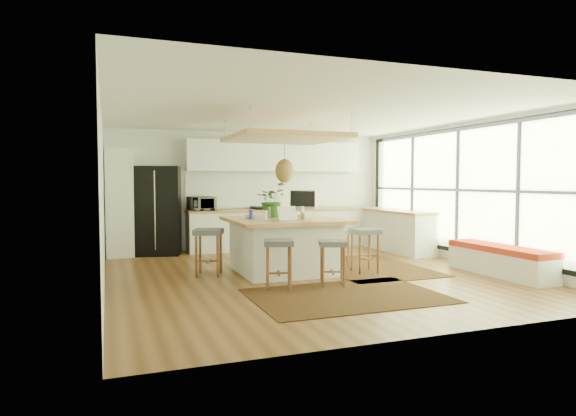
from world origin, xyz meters
name	(u,v)px	position (x,y,z in m)	size (l,w,h in m)	color
floor	(309,274)	(0.00, 0.00, 0.00)	(7.00, 7.00, 0.00)	brown
ceiling	(310,113)	(0.00, 0.00, 2.70)	(7.00, 7.00, 0.00)	white
wall_back	(252,191)	(0.00, 3.50, 1.35)	(6.50, 6.50, 0.00)	white
wall_front	(444,203)	(0.00, -3.50, 1.35)	(6.50, 6.50, 0.00)	white
wall_left	(103,197)	(-3.25, 0.00, 1.35)	(7.00, 7.00, 0.00)	white
wall_right	(467,193)	(3.25, 0.00, 1.35)	(7.00, 7.00, 0.00)	white
window_wall	(465,190)	(3.22, 0.00, 1.40)	(0.10, 6.20, 2.60)	black
pantry	(119,203)	(-2.95, 3.18, 1.12)	(0.55, 0.60, 2.25)	silver
back_counter_base	(278,230)	(0.55, 3.18, 0.44)	(4.20, 0.60, 0.88)	silver
back_counter_top	(278,210)	(0.55, 3.18, 0.90)	(4.24, 0.64, 0.05)	#A6753A
backsplash	(274,190)	(0.55, 3.48, 1.35)	(4.20, 0.02, 0.80)	white
upper_cabinets	(276,156)	(0.55, 3.32, 2.15)	(4.20, 0.34, 0.70)	silver
range	(268,227)	(0.30, 3.18, 0.50)	(0.76, 0.62, 1.00)	#A5A5AA
right_counter_base	(394,231)	(2.93, 2.00, 0.44)	(0.60, 2.50, 0.88)	silver
right_counter_top	(394,211)	(2.93, 2.00, 0.90)	(0.64, 2.54, 0.05)	#A6753A
window_bench	(500,260)	(2.95, -1.20, 0.25)	(0.52, 2.00, 0.50)	silver
ceiling_panel	(285,153)	(-0.30, 0.40, 2.05)	(1.86, 1.86, 0.80)	#A6753A
rug_near	(347,296)	(-0.14, -1.64, 0.01)	(2.60, 1.80, 0.01)	black
rug_right	(368,267)	(1.26, 0.23, 0.01)	(1.80, 2.60, 0.01)	black
fridge	(157,211)	(-2.18, 3.18, 0.93)	(0.94, 0.73, 1.89)	black
island	(284,245)	(-0.33, 0.34, 0.47)	(1.85, 1.85, 0.93)	#A6753A
stool_near_left	(279,264)	(-0.84, -0.84, 0.35)	(0.42, 0.42, 0.72)	#4E5457
stool_near_right	(333,262)	(-0.03, -0.97, 0.35)	(0.41, 0.41, 0.69)	#4E5457
stool_right_front	(365,252)	(0.97, -0.16, 0.35)	(0.44, 0.44, 0.75)	#4E5457
stool_right_back	(338,244)	(0.96, 0.87, 0.35)	(0.37, 0.37, 0.63)	#4E5457
stool_left_side	(209,254)	(-1.62, 0.49, 0.35)	(0.46, 0.46, 0.78)	#4E5457
laptop	(291,214)	(-0.42, -0.22, 1.05)	(0.34, 0.36, 0.26)	#A5A5AA
monitor	(303,202)	(0.17, 0.72, 1.19)	(0.53, 0.19, 0.49)	#A5A5AA
microwave	(202,202)	(-1.24, 3.18, 1.11)	(0.55, 0.31, 0.38)	#A5A5AA
island_plant	(271,203)	(-0.40, 0.84, 1.17)	(0.55, 0.62, 0.48)	#1E4C19
island_bowl	(251,216)	(-0.85, 0.63, 0.96)	(0.23, 0.23, 0.06)	white
island_bottle_0	(251,213)	(-0.88, 0.44, 1.03)	(0.07, 0.07, 0.19)	#3135C6
island_bottle_1	(264,214)	(-0.73, 0.19, 1.03)	(0.07, 0.07, 0.19)	white
island_bottle_2	(304,214)	(-0.08, 0.04, 1.03)	(0.07, 0.07, 0.19)	olive
island_bottle_3	(302,212)	(0.02, 0.39, 1.03)	(0.07, 0.07, 0.19)	white
island_bottle_4	(268,212)	(-0.53, 0.59, 1.03)	(0.07, 0.07, 0.19)	#56844F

